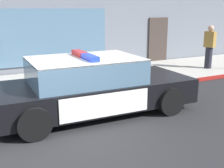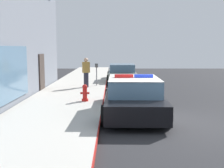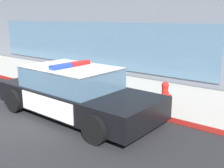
# 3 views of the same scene
# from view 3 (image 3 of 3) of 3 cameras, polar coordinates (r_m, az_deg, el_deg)

# --- Properties ---
(ground) EXTENTS (48.00, 48.00, 0.00)m
(ground) POSITION_cam_3_polar(r_m,az_deg,el_deg) (8.05, -21.69, -6.66)
(ground) COLOR #262628
(sidewalk) EXTENTS (48.00, 3.46, 0.15)m
(sidewalk) POSITION_cam_3_polar(r_m,az_deg,el_deg) (10.67, -1.59, -0.28)
(sidewalk) COLOR #B2ADA3
(sidewalk) RESTS_ON ground
(curb_red_paint) EXTENTS (28.80, 0.04, 0.14)m
(curb_red_paint) POSITION_cam_3_polar(r_m,az_deg,el_deg) (9.45, -8.42, -2.32)
(curb_red_paint) COLOR maroon
(curb_red_paint) RESTS_ON ground
(police_cruiser) EXTENTS (4.93, 2.24, 1.49)m
(police_cruiser) POSITION_cam_3_polar(r_m,az_deg,el_deg) (7.57, -7.94, -1.66)
(police_cruiser) COLOR black
(police_cruiser) RESTS_ON ground
(fire_hydrant) EXTENTS (0.34, 0.39, 0.73)m
(fire_hydrant) POSITION_cam_3_polar(r_m,az_deg,el_deg) (8.08, 11.28, -2.11)
(fire_hydrant) COLOR red
(fire_hydrant) RESTS_ON sidewalk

